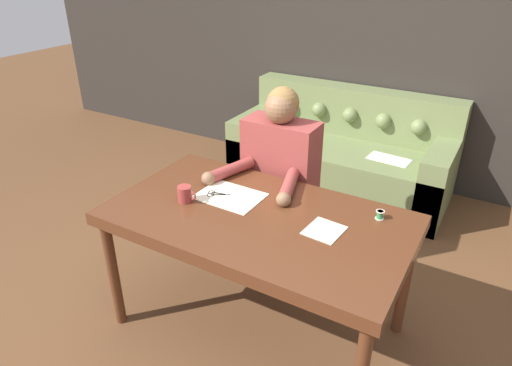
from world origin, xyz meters
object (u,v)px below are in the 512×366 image
mug (185,194)px  thread_spool (380,215)px  couch (342,156)px  scissors (221,195)px  person (279,183)px  dining_table (257,226)px

mug → thread_spool: size_ratio=2.51×
couch → thread_spool: size_ratio=41.78×
scissors → mug: bearing=-128.5°
scissors → thread_spool: thread_spool is taller
person → mug: 0.71m
couch → person: person is taller
person → thread_spool: size_ratio=27.99×
person → dining_table: bearing=-73.3°
thread_spool → couch: bearing=115.5°
dining_table → scissors: scissors is taller
mug → couch: bearing=84.7°
mug → scissors: bearing=51.5°
person → mug: size_ratio=11.15×
dining_table → mug: 0.43m
couch → thread_spool: bearing=-64.5°
person → mug: bearing=-109.5°
dining_table → couch: size_ratio=0.83×
dining_table → thread_spool: bearing=26.4°
dining_table → couch: (-0.22, 1.89, -0.38)m
couch → scissors: size_ratio=7.78×
thread_spool → person: bearing=157.8°
dining_table → person: person is taller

